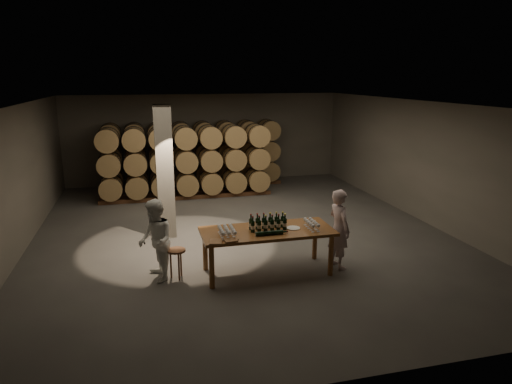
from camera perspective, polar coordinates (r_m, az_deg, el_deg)
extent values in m
plane|color=#4D4A48|center=(11.58, -1.93, -5.03)|extent=(12.00, 12.00, 0.00)
plane|color=#605E59|center=(10.94, -2.07, 10.99)|extent=(12.00, 12.00, 0.00)
plane|color=#676258|center=(16.98, -6.31, 6.68)|extent=(10.00, 0.00, 10.00)
plane|color=#676258|center=(5.67, 11.11, -9.21)|extent=(10.00, 0.00, 10.00)
plane|color=#676258|center=(11.24, -27.77, 1.18)|extent=(0.00, 12.00, 12.00)
plane|color=#676258|center=(13.12, 19.91, 3.66)|extent=(0.00, 12.00, 12.00)
cube|color=gray|center=(11.12, -11.33, 2.44)|extent=(0.40, 0.40, 3.20)
cylinder|color=brown|center=(8.54, -5.56, -9.33)|extent=(0.10, 0.10, 0.84)
cylinder|color=brown|center=(9.15, 9.34, -7.79)|extent=(0.10, 0.10, 0.84)
cylinder|color=brown|center=(9.33, -6.37, -7.25)|extent=(0.10, 0.10, 0.84)
cylinder|color=brown|center=(9.89, 7.37, -6.00)|extent=(0.10, 0.10, 0.84)
cube|color=brown|center=(9.00, 1.42, -4.93)|extent=(2.60, 1.10, 0.06)
cube|color=brown|center=(16.12, -7.62, 0.66)|extent=(6.26, 0.10, 0.12)
cube|color=brown|center=(16.70, -7.87, 1.13)|extent=(6.26, 0.10, 0.12)
cylinder|color=#AA844C|center=(16.26, -17.39, 1.72)|extent=(0.70, 0.95, 0.70)
cylinder|color=black|center=(16.01, -17.44, 1.53)|extent=(0.73, 0.04, 0.73)
cylinder|color=black|center=(16.52, -17.35, 1.91)|extent=(0.73, 0.04, 0.73)
cylinder|color=#AA844C|center=(16.23, -14.65, 1.89)|extent=(0.70, 0.95, 0.70)
cylinder|color=black|center=(15.98, -14.65, 1.70)|extent=(0.73, 0.04, 0.73)
cylinder|color=black|center=(16.49, -14.65, 2.08)|extent=(0.73, 0.04, 0.73)
cylinder|color=#AA844C|center=(16.24, -11.90, 2.06)|extent=(0.70, 0.95, 0.70)
cylinder|color=black|center=(15.99, -11.86, 1.87)|extent=(0.73, 0.04, 0.73)
cylinder|color=black|center=(16.49, -11.94, 2.24)|extent=(0.73, 0.04, 0.73)
cylinder|color=#AA844C|center=(16.29, -9.16, 2.22)|extent=(0.70, 0.95, 0.70)
cylinder|color=black|center=(16.03, -9.07, 2.03)|extent=(0.73, 0.04, 0.73)
cylinder|color=black|center=(16.54, -9.24, 2.40)|extent=(0.73, 0.04, 0.73)
cylinder|color=#AA844C|center=(16.37, -6.44, 2.37)|extent=(0.70, 0.95, 0.70)
cylinder|color=black|center=(16.12, -6.31, 2.19)|extent=(0.73, 0.04, 0.73)
cylinder|color=black|center=(16.62, -6.56, 2.55)|extent=(0.73, 0.04, 0.73)
cylinder|color=#AA844C|center=(16.49, -3.75, 2.52)|extent=(0.70, 0.95, 0.70)
cylinder|color=black|center=(16.24, -3.58, 2.34)|extent=(0.73, 0.04, 0.73)
cylinder|color=black|center=(16.74, -3.91, 2.70)|extent=(0.73, 0.04, 0.73)
cylinder|color=#AA844C|center=(16.64, -1.11, 2.66)|extent=(0.70, 0.95, 0.70)
cylinder|color=black|center=(16.39, -0.90, 2.48)|extent=(0.73, 0.04, 0.73)
cylinder|color=black|center=(16.89, -1.31, 2.83)|extent=(0.73, 0.04, 0.73)
cylinder|color=#AA844C|center=(16.83, 1.48, 2.79)|extent=(0.70, 0.95, 0.70)
cylinder|color=black|center=(16.58, 1.73, 2.62)|extent=(0.73, 0.04, 0.73)
cylinder|color=black|center=(17.08, 1.25, 2.96)|extent=(0.73, 0.04, 0.73)
cylinder|color=#AA844C|center=(16.13, -17.59, 4.29)|extent=(0.70, 0.95, 0.70)
cylinder|color=black|center=(15.87, -17.64, 4.13)|extent=(0.73, 0.04, 0.73)
cylinder|color=black|center=(16.38, -17.54, 4.44)|extent=(0.73, 0.04, 0.73)
cylinder|color=#AA844C|center=(16.10, -14.81, 4.46)|extent=(0.70, 0.95, 0.70)
cylinder|color=black|center=(15.84, -14.82, 4.31)|extent=(0.73, 0.04, 0.73)
cylinder|color=black|center=(16.35, -14.81, 4.61)|extent=(0.73, 0.04, 0.73)
cylinder|color=#AA844C|center=(16.10, -12.03, 4.63)|extent=(0.70, 0.95, 0.70)
cylinder|color=black|center=(15.85, -11.99, 4.48)|extent=(0.73, 0.04, 0.73)
cylinder|color=black|center=(16.36, -12.07, 4.78)|extent=(0.73, 0.04, 0.73)
cylinder|color=#AA844C|center=(16.15, -9.26, 4.79)|extent=(0.70, 0.95, 0.70)
cylinder|color=black|center=(15.89, -9.18, 4.64)|extent=(0.73, 0.04, 0.73)
cylinder|color=black|center=(16.40, -9.34, 4.93)|extent=(0.73, 0.04, 0.73)
cylinder|color=#AA844C|center=(16.23, -6.51, 4.93)|extent=(0.70, 0.95, 0.70)
cylinder|color=black|center=(15.98, -6.38, 4.78)|extent=(0.73, 0.04, 0.73)
cylinder|color=black|center=(16.49, -6.64, 5.07)|extent=(0.73, 0.04, 0.73)
cylinder|color=#AA844C|center=(16.35, -3.79, 5.06)|extent=(0.70, 0.95, 0.70)
cylinder|color=black|center=(16.10, -3.62, 4.92)|extent=(0.73, 0.04, 0.73)
cylinder|color=black|center=(16.60, -3.96, 5.20)|extent=(0.73, 0.04, 0.73)
cylinder|color=#AA844C|center=(16.51, -1.12, 5.18)|extent=(0.70, 0.95, 0.70)
cylinder|color=black|center=(16.26, -0.91, 5.03)|extent=(0.73, 0.04, 0.73)
cylinder|color=black|center=(16.76, -1.32, 5.31)|extent=(0.73, 0.04, 0.73)
cylinder|color=#AA844C|center=(16.70, 1.50, 5.28)|extent=(0.70, 0.95, 0.70)
cylinder|color=black|center=(16.45, 1.74, 5.14)|extent=(0.73, 0.04, 0.73)
cylinder|color=black|center=(16.95, 1.26, 5.41)|extent=(0.73, 0.04, 0.73)
cylinder|color=#AA844C|center=(16.02, -17.79, 6.89)|extent=(0.70, 0.95, 0.70)
cylinder|color=black|center=(15.76, -17.84, 6.78)|extent=(0.73, 0.04, 0.73)
cylinder|color=black|center=(16.28, -17.74, 7.00)|extent=(0.73, 0.04, 0.73)
cylinder|color=#AA844C|center=(15.99, -14.98, 7.08)|extent=(0.70, 0.95, 0.70)
cylinder|color=black|center=(15.73, -14.99, 6.96)|extent=(0.73, 0.04, 0.73)
cylinder|color=black|center=(16.25, -14.98, 7.19)|extent=(0.73, 0.04, 0.73)
cylinder|color=#AA844C|center=(16.00, -12.17, 7.24)|extent=(0.70, 0.95, 0.70)
cylinder|color=black|center=(15.74, -12.13, 7.13)|extent=(0.73, 0.04, 0.73)
cylinder|color=black|center=(16.26, -12.21, 7.35)|extent=(0.73, 0.04, 0.73)
cylinder|color=#AA844C|center=(16.04, -9.37, 7.39)|extent=(0.70, 0.95, 0.70)
cylinder|color=black|center=(15.79, -9.28, 7.29)|extent=(0.73, 0.04, 0.73)
cylinder|color=black|center=(16.30, -9.45, 7.50)|extent=(0.73, 0.04, 0.73)
cylinder|color=#AA844C|center=(16.13, -6.59, 7.52)|extent=(0.70, 0.95, 0.70)
cylinder|color=black|center=(15.87, -6.46, 7.42)|extent=(0.73, 0.04, 0.73)
cylinder|color=black|center=(16.38, -6.71, 7.63)|extent=(0.73, 0.04, 0.73)
cylinder|color=#AA844C|center=(16.25, -3.84, 7.64)|extent=(0.70, 0.95, 0.70)
cylinder|color=black|center=(15.99, -3.67, 7.53)|extent=(0.73, 0.04, 0.73)
cylinder|color=black|center=(16.50, -4.00, 7.74)|extent=(0.73, 0.04, 0.73)
cylinder|color=#AA844C|center=(16.41, -1.13, 7.73)|extent=(0.70, 0.95, 0.70)
cylinder|color=black|center=(16.15, -0.92, 7.63)|extent=(0.73, 0.04, 0.73)
cylinder|color=black|center=(16.66, -1.34, 7.83)|extent=(0.73, 0.04, 0.73)
cylinder|color=#AA844C|center=(16.60, 1.52, 7.80)|extent=(0.70, 0.95, 0.70)
cylinder|color=black|center=(16.35, 1.76, 7.70)|extent=(0.73, 0.04, 0.73)
cylinder|color=black|center=(16.85, 1.28, 7.90)|extent=(0.73, 0.04, 0.73)
cube|color=brown|center=(14.73, -8.49, -0.68)|extent=(5.48, 0.10, 0.12)
cube|color=brown|center=(15.31, -8.72, -0.12)|extent=(5.48, 0.10, 0.12)
cylinder|color=#AA844C|center=(14.90, -17.65, 0.59)|extent=(0.70, 0.95, 0.70)
cylinder|color=black|center=(14.65, -17.70, 0.35)|extent=(0.73, 0.04, 0.73)
cylinder|color=black|center=(15.15, -17.60, 0.81)|extent=(0.73, 0.04, 0.73)
cylinder|color=#AA844C|center=(14.87, -14.65, 0.77)|extent=(0.70, 0.95, 0.70)
cylinder|color=black|center=(14.61, -14.66, 0.54)|extent=(0.73, 0.04, 0.73)
cylinder|color=black|center=(15.12, -14.65, 0.99)|extent=(0.73, 0.04, 0.73)
cylinder|color=#AA844C|center=(14.87, -11.65, 0.95)|extent=(0.70, 0.95, 0.70)
cylinder|color=black|center=(14.62, -11.60, 0.72)|extent=(0.73, 0.04, 0.73)
cylinder|color=black|center=(15.13, -11.70, 1.17)|extent=(0.73, 0.04, 0.73)
cylinder|color=#AA844C|center=(14.92, -8.67, 1.13)|extent=(0.70, 0.95, 0.70)
cylinder|color=black|center=(14.67, -8.56, 0.91)|extent=(0.73, 0.04, 0.73)
cylinder|color=black|center=(15.18, -8.76, 1.35)|extent=(0.73, 0.04, 0.73)
cylinder|color=#AA844C|center=(15.01, -5.70, 1.30)|extent=(0.70, 0.95, 0.70)
cylinder|color=black|center=(14.76, -5.55, 1.08)|extent=(0.73, 0.04, 0.73)
cylinder|color=black|center=(15.26, -5.85, 1.52)|extent=(0.73, 0.04, 0.73)
cylinder|color=#AA844C|center=(15.14, -2.78, 1.47)|extent=(0.70, 0.95, 0.70)
cylinder|color=black|center=(14.89, -2.59, 1.26)|extent=(0.73, 0.04, 0.73)
cylinder|color=black|center=(15.39, -2.98, 1.68)|extent=(0.73, 0.04, 0.73)
cylinder|color=#AA844C|center=(15.31, 0.08, 1.63)|extent=(0.70, 0.95, 0.70)
cylinder|color=black|center=(15.07, 0.32, 1.42)|extent=(0.73, 0.04, 0.73)
cylinder|color=black|center=(15.56, -0.16, 1.84)|extent=(0.73, 0.04, 0.73)
cylinder|color=#AA844C|center=(14.75, -17.87, 3.38)|extent=(0.70, 0.95, 0.70)
cylinder|color=black|center=(14.49, -17.92, 3.19)|extent=(0.73, 0.04, 0.73)
cylinder|color=black|center=(15.00, -17.81, 3.56)|extent=(0.73, 0.04, 0.73)
cylinder|color=#AA844C|center=(14.72, -14.84, 3.57)|extent=(0.70, 0.95, 0.70)
cylinder|color=black|center=(14.46, -14.84, 3.39)|extent=(0.73, 0.04, 0.73)
cylinder|color=black|center=(14.97, -14.83, 3.75)|extent=(0.73, 0.04, 0.73)
cylinder|color=#AA844C|center=(14.72, -11.80, 3.75)|extent=(0.70, 0.95, 0.70)
cylinder|color=black|center=(14.47, -11.75, 3.57)|extent=(0.73, 0.04, 0.73)
cylinder|color=black|center=(14.98, -11.85, 3.93)|extent=(0.73, 0.04, 0.73)
cylinder|color=#AA844C|center=(14.77, -8.77, 3.92)|extent=(0.70, 0.95, 0.70)
cylinder|color=black|center=(14.52, -8.67, 3.75)|extent=(0.73, 0.04, 0.73)
cylinder|color=black|center=(15.03, -8.87, 4.10)|extent=(0.73, 0.04, 0.73)
cylinder|color=#AA844C|center=(14.86, -5.77, 4.08)|extent=(0.70, 0.95, 0.70)
cylinder|color=black|center=(14.61, -5.62, 3.91)|extent=(0.73, 0.04, 0.73)
cylinder|color=black|center=(15.12, -5.92, 4.25)|extent=(0.73, 0.04, 0.73)
cylinder|color=#AA844C|center=(15.00, -2.82, 4.23)|extent=(0.70, 0.95, 0.70)
cylinder|color=black|center=(14.74, -2.62, 4.06)|extent=(0.73, 0.04, 0.73)
cylinder|color=black|center=(15.25, -3.01, 4.39)|extent=(0.73, 0.04, 0.73)
cylinder|color=#AA844C|center=(15.17, 0.08, 4.36)|extent=(0.70, 0.95, 0.70)
cylinder|color=black|center=(14.92, 0.33, 4.19)|extent=(0.73, 0.04, 0.73)
cylinder|color=black|center=(15.41, -0.16, 4.52)|extent=(0.73, 0.04, 0.73)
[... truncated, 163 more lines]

